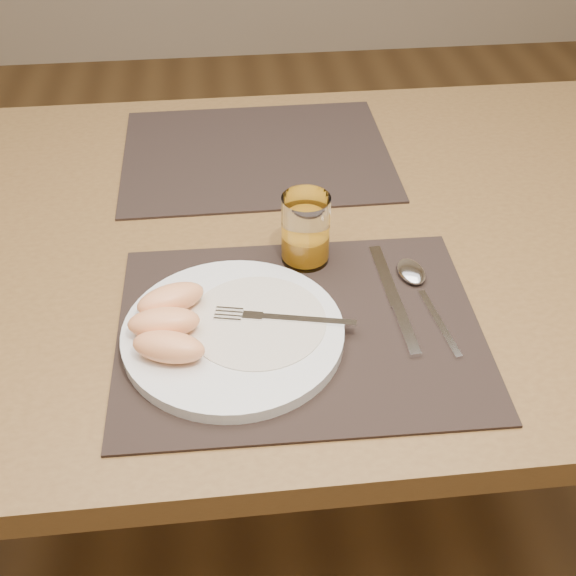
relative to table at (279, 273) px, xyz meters
The scene contains 11 objects.
ground 0.67m from the table, ahead, with size 5.00×5.00×0.00m, color brown.
table is the anchor object (origin of this frame).
placemat_near 0.24m from the table, 88.68° to the right, with size 0.45×0.35×0.00m, color black.
placemat_far 0.24m from the table, 94.22° to the left, with size 0.45×0.35×0.00m, color black.
plate 0.26m from the table, 108.62° to the right, with size 0.27×0.27×0.02m, color white.
plate_dressing 0.25m from the table, 102.18° to the right, with size 0.17×0.17×0.00m.
fork 0.24m from the table, 97.48° to the right, with size 0.17×0.05×0.00m.
knife 0.25m from the table, 55.79° to the right, with size 0.02×0.22×0.01m.
spoon 0.24m from the table, 41.07° to the right, with size 0.05×0.19×0.01m.
juice_glass 0.16m from the table, 69.93° to the right, with size 0.07×0.07×0.10m.
grapefruit_wedges 0.30m from the table, 123.94° to the right, with size 0.10×0.15×0.03m.
Camera 1 is at (-0.08, -0.87, 1.37)m, focal length 45.00 mm.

